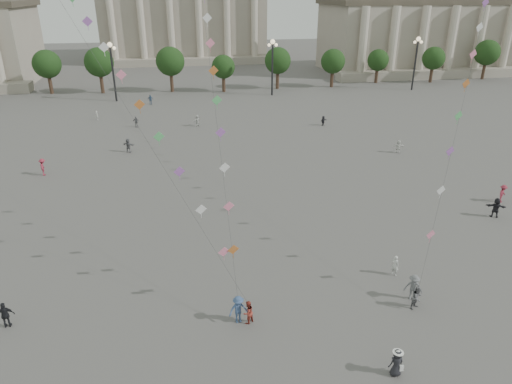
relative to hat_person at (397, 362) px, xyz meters
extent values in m
plane|color=#565351|center=(-6.62, 1.91, -0.88)|extent=(360.00, 360.00, 0.00)
cube|color=gray|center=(68.38, 96.91, 7.12)|extent=(80.00, 22.00, 16.00)
cube|color=#474034|center=(68.38, 96.91, 15.72)|extent=(81.60, 22.44, 1.20)
cube|color=gray|center=(68.38, 83.91, 0.12)|extent=(84.00, 4.00, 2.00)
cube|color=gray|center=(-6.62, 131.91, 9.12)|extent=(46.00, 30.00, 20.00)
cube|color=gray|center=(-6.62, 114.91, 0.12)|extent=(48.30, 4.00, 2.00)
cylinder|color=#332219|center=(-36.62, 79.91, 0.88)|extent=(0.70, 0.70, 3.52)
sphere|color=black|center=(-36.62, 79.91, 4.56)|extent=(5.12, 5.12, 5.12)
cylinder|color=#332219|center=(-24.62, 79.91, 0.88)|extent=(0.70, 0.70, 3.52)
sphere|color=black|center=(-24.62, 79.91, 4.56)|extent=(5.12, 5.12, 5.12)
cylinder|color=#332219|center=(-12.62, 79.91, 0.88)|extent=(0.70, 0.70, 3.52)
sphere|color=black|center=(-12.62, 79.91, 4.56)|extent=(5.12, 5.12, 5.12)
cylinder|color=#332219|center=(-0.62, 79.91, 0.88)|extent=(0.70, 0.70, 3.52)
sphere|color=black|center=(-0.62, 79.91, 4.56)|extent=(5.12, 5.12, 5.12)
cylinder|color=#332219|center=(11.38, 79.91, 0.88)|extent=(0.70, 0.70, 3.52)
sphere|color=black|center=(11.38, 79.91, 4.56)|extent=(5.12, 5.12, 5.12)
cylinder|color=#332219|center=(23.38, 79.91, 0.88)|extent=(0.70, 0.70, 3.52)
sphere|color=black|center=(23.38, 79.91, 4.56)|extent=(5.12, 5.12, 5.12)
cylinder|color=#332219|center=(35.38, 79.91, 0.88)|extent=(0.70, 0.70, 3.52)
sphere|color=black|center=(35.38, 79.91, 4.56)|extent=(5.12, 5.12, 5.12)
cylinder|color=#332219|center=(47.38, 79.91, 0.88)|extent=(0.70, 0.70, 3.52)
sphere|color=black|center=(47.38, 79.91, 4.56)|extent=(5.12, 5.12, 5.12)
cylinder|color=#332219|center=(59.38, 79.91, 0.88)|extent=(0.70, 0.70, 3.52)
sphere|color=black|center=(59.38, 79.91, 4.56)|extent=(5.12, 5.12, 5.12)
cylinder|color=#262628|center=(-21.62, 71.91, 4.12)|extent=(0.36, 0.36, 10.00)
sphere|color=#FFE5B2|center=(-21.62, 71.91, 9.32)|extent=(0.90, 0.90, 0.90)
sphere|color=#FFE5B2|center=(-22.32, 71.91, 8.72)|extent=(0.60, 0.60, 0.60)
sphere|color=#FFE5B2|center=(-20.92, 71.91, 8.72)|extent=(0.60, 0.60, 0.60)
cylinder|color=#262628|center=(8.38, 71.91, 4.12)|extent=(0.36, 0.36, 10.00)
sphere|color=#FFE5B2|center=(8.38, 71.91, 9.32)|extent=(0.90, 0.90, 0.90)
sphere|color=#FFE5B2|center=(7.68, 71.91, 8.72)|extent=(0.60, 0.60, 0.60)
sphere|color=#FFE5B2|center=(9.08, 71.91, 8.72)|extent=(0.60, 0.60, 0.60)
cylinder|color=#262628|center=(38.38, 71.91, 4.12)|extent=(0.36, 0.36, 10.00)
sphere|color=#FFE5B2|center=(38.38, 71.91, 9.32)|extent=(0.90, 0.90, 0.90)
sphere|color=#FFE5B2|center=(37.68, 71.91, 8.72)|extent=(0.60, 0.60, 0.60)
sphere|color=#FFE5B2|center=(39.08, 71.91, 8.72)|extent=(0.60, 0.60, 0.60)
imported|color=#344F76|center=(-15.18, 68.07, 0.01)|extent=(1.04, 0.44, 1.76)
imported|color=black|center=(17.54, 16.07, 0.07)|extent=(1.81, 1.29, 1.89)
imported|color=silver|center=(-7.63, 51.77, 0.01)|extent=(1.46, 1.60, 1.78)
imported|color=slate|center=(4.11, 6.01, 0.07)|extent=(1.41, 1.15, 1.90)
imported|color=white|center=(17.04, 34.61, -0.05)|extent=(1.57, 0.65, 1.65)
imported|color=maroon|center=(20.29, 18.85, 0.03)|extent=(1.35, 1.24, 1.82)
imported|color=black|center=(11.57, 48.73, -0.13)|extent=(1.40, 1.13, 1.49)
imported|color=silver|center=(-23.29, 58.33, -0.13)|extent=(0.60, 0.65, 1.50)
imported|color=slate|center=(-17.10, 40.98, 0.03)|extent=(1.75, 1.23, 1.82)
imported|color=beige|center=(4.22, 8.94, -0.07)|extent=(0.66, 0.70, 1.61)
imported|color=slate|center=(-16.84, 52.88, -0.05)|extent=(1.03, 0.59, 1.66)
imported|color=#9C2A3F|center=(-25.92, 34.42, 0.10)|extent=(0.99, 1.39, 1.94)
imported|color=black|center=(-21.97, 7.86, 0.01)|extent=(1.08, 0.56, 1.77)
imported|color=#9B362A|center=(-7.20, 5.61, -0.08)|extent=(0.97, 0.93, 1.59)
imported|color=#395381|center=(-7.78, 5.78, 0.08)|extent=(1.34, 0.92, 1.90)
imported|color=#5C5B60|center=(3.92, 5.10, -0.06)|extent=(0.98, 0.90, 1.62)
imported|color=black|center=(0.00, 0.00, -0.04)|extent=(0.87, 0.62, 1.67)
cone|color=white|center=(0.00, 0.00, 0.74)|extent=(0.52, 0.52, 0.14)
cylinder|color=white|center=(0.00, 0.00, 0.68)|extent=(0.60, 0.60, 0.02)
cube|color=white|center=(0.25, -0.15, -0.33)|extent=(0.22, 0.10, 0.35)
cube|color=pink|center=(-8.40, 7.53, 3.28)|extent=(0.76, 0.25, 0.76)
cube|color=white|center=(-9.60, 9.45, 5.41)|extent=(0.76, 0.25, 0.76)
cube|color=#A05CB8|center=(-10.80, 11.37, 7.38)|extent=(0.76, 0.25, 0.76)
cube|color=#56BA6A|center=(-12.00, 13.29, 9.25)|extent=(0.76, 0.25, 0.76)
cube|color=#C16A2D|center=(-13.20, 15.22, 11.05)|extent=(0.76, 0.25, 0.76)
cube|color=pink|center=(-14.40, 17.14, 12.80)|extent=(0.76, 0.25, 0.76)
cube|color=white|center=(-15.59, 19.06, 14.50)|extent=(0.76, 0.25, 0.76)
cube|color=#A05CB8|center=(-16.79, 20.98, 16.17)|extent=(0.76, 0.25, 0.76)
cube|color=#C16A2D|center=(-7.79, 7.64, 3.31)|extent=(0.76, 0.25, 0.76)
cube|color=pink|center=(-7.80, 9.51, 5.46)|extent=(0.76, 0.25, 0.76)
cube|color=white|center=(-7.80, 11.37, 7.45)|extent=(0.76, 0.25, 0.76)
cube|color=#A05CB8|center=(-7.81, 13.23, 9.35)|extent=(0.76, 0.25, 0.76)
cube|color=#56BA6A|center=(-7.82, 15.10, 11.17)|extent=(0.76, 0.25, 0.76)
cube|color=#C16A2D|center=(-7.83, 16.96, 12.94)|extent=(0.76, 0.25, 0.76)
cube|color=pink|center=(-7.83, 18.82, 14.66)|extent=(0.76, 0.25, 0.76)
cube|color=white|center=(-7.84, 20.69, 16.35)|extent=(0.76, 0.25, 0.76)
cube|color=pink|center=(5.33, 6.95, 3.49)|extent=(0.76, 0.25, 0.76)
cube|color=white|center=(6.75, 8.80, 5.78)|extent=(0.76, 0.25, 0.76)
cube|color=#A05CB8|center=(8.16, 10.65, 7.90)|extent=(0.76, 0.25, 0.76)
cube|color=#56BA6A|center=(9.58, 12.50, 9.92)|extent=(0.76, 0.25, 0.76)
cube|color=#C16A2D|center=(11.00, 14.35, 11.86)|extent=(0.76, 0.25, 0.76)
cube|color=pink|center=(12.41, 16.20, 13.75)|extent=(0.76, 0.25, 0.76)
cube|color=white|center=(13.83, 18.05, 15.58)|extent=(0.76, 0.25, 0.76)
cube|color=#A05CB8|center=(15.24, 19.91, 17.38)|extent=(0.76, 0.25, 0.76)
camera|label=1|loc=(-10.74, -17.07, 18.31)|focal=32.00mm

